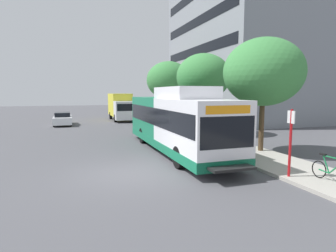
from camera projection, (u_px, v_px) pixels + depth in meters
ground_plane at (105, 142)px, 19.28m from camera, size 120.00×120.00×0.00m
sidewalk_curb at (211, 140)px, 19.64m from camera, size 3.00×56.00×0.14m
transit_bus at (176, 122)px, 16.15m from camera, size 2.58×12.25×3.65m
bus_stop_sign_pole at (291, 138)px, 10.80m from camera, size 0.10×0.36×2.60m
bicycle_parked at (332, 171)px, 10.22m from camera, size 0.52×1.76×1.02m
street_tree_near_stop at (263, 72)px, 15.42m from camera, size 4.33×4.33×6.17m
street_tree_mid_block at (203, 77)px, 22.47m from camera, size 4.27×4.27×6.29m
street_tree_far_block at (169, 80)px, 30.28m from camera, size 4.69×4.69×6.54m
parked_car_far_lane at (63, 119)px, 29.55m from camera, size 1.80×4.50×1.33m
box_truck_background at (121, 106)px, 34.75m from camera, size 2.32×7.01×3.25m
apartment_tower_backdrop at (239, 12)px, 34.90m from camera, size 11.50×19.70×26.45m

